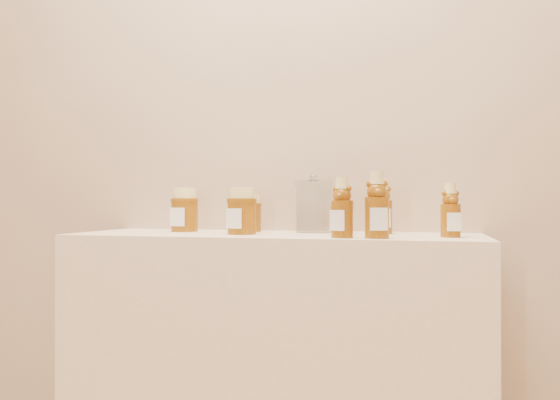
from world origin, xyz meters
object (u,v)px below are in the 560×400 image
(display_table, at_px, (274,386))
(bear_bottle_back_left, at_px, (341,203))
(glass_canister, at_px, (314,204))
(bear_bottle_front_left, at_px, (342,203))
(honey_jar_left, at_px, (185,210))

(display_table, bearing_deg, bear_bottle_back_left, 9.34)
(display_table, bearing_deg, glass_canister, 46.22)
(display_table, distance_m, bear_bottle_front_left, 0.60)
(bear_bottle_front_left, bearing_deg, display_table, 167.60)
(bear_bottle_back_left, bearing_deg, honey_jar_left, -176.11)
(bear_bottle_back_left, height_order, honey_jar_left, bear_bottle_back_left)
(bear_bottle_front_left, bearing_deg, honey_jar_left, 178.68)
(display_table, relative_size, honey_jar_left, 8.58)
(bear_bottle_back_left, bearing_deg, bear_bottle_front_left, -74.19)
(honey_jar_left, relative_size, glass_canister, 0.80)
(display_table, bearing_deg, bear_bottle_front_left, -30.47)
(glass_canister, bearing_deg, bear_bottle_front_left, -62.46)
(bear_bottle_back_left, xyz_separation_m, glass_canister, (-0.10, 0.07, -0.00))
(display_table, relative_size, bear_bottle_back_left, 6.68)
(display_table, height_order, bear_bottle_back_left, bear_bottle_back_left)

